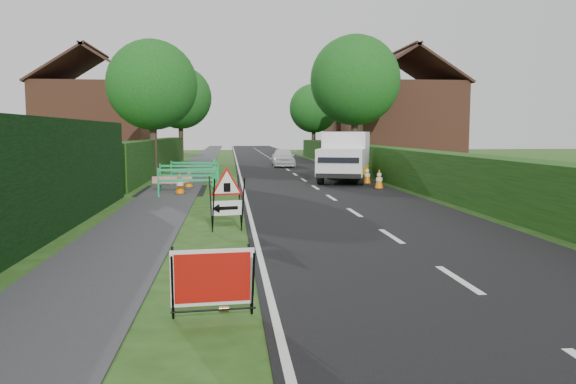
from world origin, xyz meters
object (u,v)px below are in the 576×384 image
triangle_sign (225,195)px  hatchback_car (283,157)px  red_rect_sign (213,279)px  works_van (345,155)px

triangle_sign → hatchback_car: 23.55m
hatchback_car → triangle_sign: bearing=-96.7°
red_rect_sign → hatchback_car: bearing=78.2°
red_rect_sign → hatchback_car: hatchback_car is taller
red_rect_sign → hatchback_car: 29.24m
triangle_sign → hatchback_car: (3.50, 23.29, -0.24)m
red_rect_sign → triangle_sign: (0.11, 5.72, 0.37)m
red_rect_sign → triangle_sign: bearing=84.2°
works_van → hatchback_car: bearing=116.4°
triangle_sign → red_rect_sign: bearing=-103.2°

